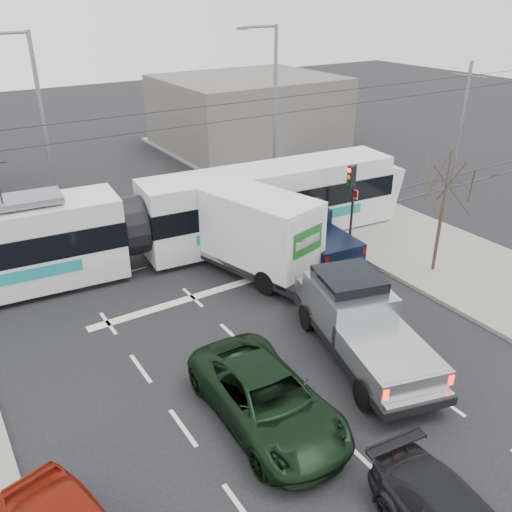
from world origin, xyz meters
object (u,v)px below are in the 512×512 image
bare_tree (446,185)px  navy_pickup (305,229)px  tram (131,227)px  silver_pickup (359,319)px  street_lamp_far (39,122)px  box_truck (250,233)px  traffic_signal (352,187)px  green_car (267,398)px  street_lamp_near (272,103)px

bare_tree → navy_pickup: size_ratio=0.86×
navy_pickup → tram: bearing=162.2°
silver_pickup → navy_pickup: 7.30m
street_lamp_far → box_truck: 11.30m
bare_tree → traffic_signal: 4.28m
street_lamp_far → tram: size_ratio=0.36×
silver_pickup → green_car: (-4.21, -1.10, -0.42)m
traffic_signal → box_truck: traffic_signal is taller
street_lamp_far → tram: 7.35m
silver_pickup → green_car: bearing=-150.2°
silver_pickup → navy_pickup: navy_pickup is taller
street_lamp_far → silver_pickup: street_lamp_far is taller
street_lamp_far → tram: street_lamp_far is taller
street_lamp_far → box_truck: bearing=-59.0°
traffic_signal → silver_pickup: size_ratio=0.53×
traffic_signal → green_car: size_ratio=0.66×
street_lamp_near → green_car: 18.67m
silver_pickup → tram: bearing=127.2°
box_truck → tram: bearing=129.4°
traffic_signal → green_car: traffic_signal is taller
navy_pickup → silver_pickup: bearing=-109.3°
bare_tree → tram: bare_tree is taller
traffic_signal → navy_pickup: traffic_signal is taller
bare_tree → street_lamp_near: (-0.29, 11.50, 1.32)m
street_lamp_near → navy_pickup: street_lamp_near is taller
tram → green_car: 10.66m
bare_tree → street_lamp_near: bearing=91.4°
bare_tree → traffic_signal: bare_tree is taller
street_lamp_far → silver_pickup: bearing=-71.1°
bare_tree → green_car: 11.53m
tram → box_truck: bearing=-30.5°
street_lamp_far → tram: bearing=-76.0°
street_lamp_near → street_lamp_far: (-11.50, 2.00, 0.00)m
box_truck → street_lamp_near: bearing=35.8°
street_lamp_near → box_truck: size_ratio=1.25×
tram → silver_pickup: 10.27m
street_lamp_near → silver_pickup: 15.64m
tram → silver_pickup: bearing=-62.5°
street_lamp_far → silver_pickup: (5.44, -15.86, -3.94)m
street_lamp_far → navy_pickup: 13.06m
traffic_signal → tram: size_ratio=0.14×
traffic_signal → box_truck: 5.23m
silver_pickup → green_car: 4.38m
street_lamp_far → tram: (1.59, -6.37, -3.30)m
navy_pickup → green_car: size_ratio=1.07×
silver_pickup → street_lamp_far: bearing=124.1°
street_lamp_near → navy_pickup: bearing=-113.3°
bare_tree → box_truck: (-6.25, 4.27, -2.10)m
box_truck → green_car: size_ratio=1.33×
navy_pickup → box_truck: bearing=-174.6°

